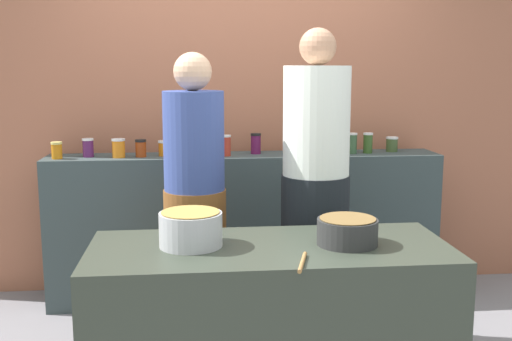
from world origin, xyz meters
The scene contains 23 objects.
storefront_wall centered at (0.00, 1.45, 1.50)m, with size 4.80×0.12×3.00m, color #A36047.
display_shelf centered at (0.00, 1.10, 0.52)m, with size 2.70×0.36×1.03m, color #344243.
prep_table centered at (0.00, -0.30, 0.40)m, with size 1.70×0.70×0.80m, color #343C31.
preserve_jar_0 centered at (-1.25, 1.03, 1.09)m, with size 0.07×0.07×0.11m.
preserve_jar_1 centered at (-1.05, 1.10, 1.10)m, with size 0.08×0.08×0.12m.
preserve_jar_2 centered at (-0.85, 1.05, 1.10)m, with size 0.09×0.09×0.13m.
preserve_jar_3 centered at (-0.70, 1.06, 1.09)m, with size 0.07×0.07×0.12m.
preserve_jar_4 centered at (-0.55, 1.10, 1.09)m, with size 0.09×0.09×0.10m.
preserve_jar_5 centered at (-0.41, 1.04, 1.10)m, with size 0.08×0.08×0.12m.
preserve_jar_6 centered at (-0.29, 1.14, 1.09)m, with size 0.08×0.08×0.11m.
preserve_jar_7 centered at (-0.13, 1.05, 1.11)m, with size 0.07×0.07×0.14m.
preserve_jar_8 centered at (0.08, 1.13, 1.11)m, with size 0.07×0.07×0.14m.
preserve_jar_9 centered at (0.36, 1.08, 1.09)m, with size 0.07×0.07×0.11m.
preserve_jar_10 centered at (0.49, 1.16, 1.09)m, with size 0.08×0.08×0.10m.
preserve_jar_11 centered at (0.64, 1.17, 1.11)m, with size 0.08×0.08×0.14m.
preserve_jar_12 centered at (0.75, 1.08, 1.11)m, with size 0.07×0.07×0.14m.
preserve_jar_13 centered at (0.86, 1.09, 1.11)m, with size 0.07×0.07×0.14m.
preserve_jar_14 centered at (1.06, 1.15, 1.09)m, with size 0.09×0.09×0.11m.
cooking_pot_left centered at (-0.37, -0.26, 0.88)m, with size 0.30×0.30×0.17m.
cooking_pot_center centered at (0.37, -0.31, 0.86)m, with size 0.29×0.29×0.13m.
wooden_spoon centered at (0.10, -0.58, 0.81)m, with size 0.02×0.02×0.25m, color #9E703D.
cook_with_tongs centered at (-0.35, 0.44, 0.78)m, with size 0.36×0.36×1.71m.
cook_in_cap centered at (0.35, 0.37, 0.84)m, with size 0.40×0.40×1.85m.
Camera 1 is at (-0.35, -3.04, 1.63)m, focal length 42.69 mm.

